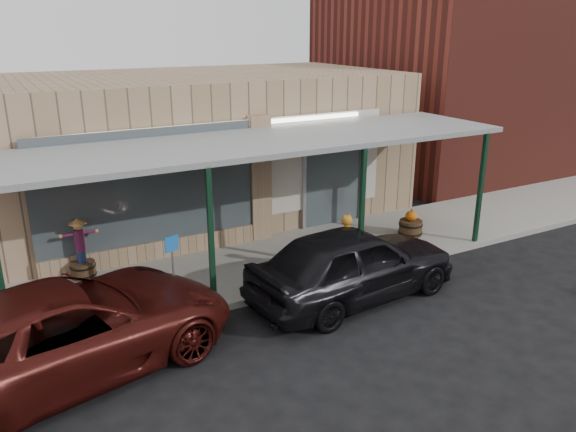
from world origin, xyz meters
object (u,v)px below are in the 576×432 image
handicap_sign (173,262)px  car_maroon (68,330)px  parked_sedan (353,263)px  barrel_scarecrow (82,257)px  barrel_pumpkin (411,226)px

handicap_sign → car_maroon: (-2.14, -1.07, -0.35)m
handicap_sign → parked_sedan: 3.69m
handicap_sign → parked_sedan: bearing=-36.8°
barrel_scarecrow → barrel_pumpkin: barrel_scarecrow is taller
parked_sedan → car_maroon: bearing=84.1°
barrel_scarecrow → car_maroon: (-0.78, -3.45, 0.16)m
barrel_pumpkin → car_maroon: 9.20m
barrel_pumpkin → handicap_sign: handicap_sign is taller
barrel_pumpkin → barrel_scarecrow: bearing=169.9°
handicap_sign → barrel_pumpkin: bearing=-11.2°
handicap_sign → car_maroon: bearing=-172.3°
barrel_scarecrow → handicap_sign: 2.78m
handicap_sign → parked_sedan: size_ratio=0.31×
barrel_scarecrow → parked_sedan: 5.99m
barrel_pumpkin → handicap_sign: 6.93m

